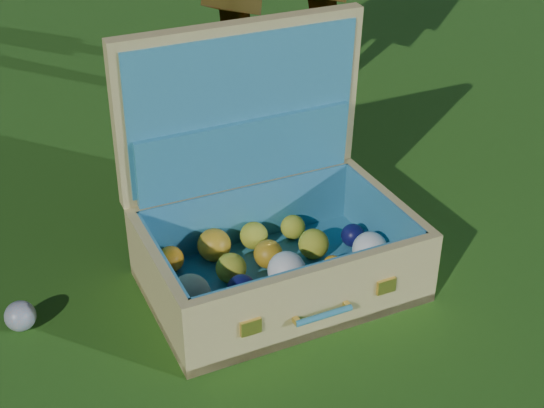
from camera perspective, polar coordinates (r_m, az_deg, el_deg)
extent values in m
plane|color=#215114|center=(1.61, -0.76, -7.04)|extent=(60.00, 60.00, 0.00)
sphere|color=teal|center=(1.60, -18.43, -8.01)|extent=(0.06, 0.06, 0.06)
cube|color=tan|center=(1.64, 0.52, -5.95)|extent=(0.62, 0.48, 0.02)
cube|color=tan|center=(1.47, 3.46, -7.37)|extent=(0.54, 0.15, 0.16)
cube|color=tan|center=(1.73, -1.95, -0.89)|extent=(0.54, 0.15, 0.16)
cube|color=tan|center=(1.52, -8.57, -6.25)|extent=(0.10, 0.32, 0.16)
cube|color=tan|center=(1.71, 8.58, -1.67)|extent=(0.10, 0.32, 0.16)
cube|color=teal|center=(1.63, 0.52, -5.59)|extent=(0.57, 0.44, 0.01)
cube|color=teal|center=(1.47, 3.24, -6.78)|extent=(0.50, 0.12, 0.14)
cube|color=teal|center=(1.71, -1.78, -0.81)|extent=(0.50, 0.12, 0.14)
cube|color=teal|center=(1.52, -8.13, -5.83)|extent=(0.08, 0.32, 0.14)
cube|color=teal|center=(1.70, 8.25, -1.49)|extent=(0.08, 0.32, 0.14)
cube|color=tan|center=(1.62, -2.36, 7.45)|extent=(0.55, 0.18, 0.37)
cube|color=teal|center=(1.60, -2.10, 7.18)|extent=(0.50, 0.14, 0.33)
cube|color=teal|center=(1.64, -1.98, 3.85)|extent=(0.48, 0.14, 0.15)
cube|color=#F2C659|center=(1.41, -1.60, -9.26)|extent=(0.04, 0.02, 0.03)
cube|color=#F2C659|center=(1.53, 8.60, -6.14)|extent=(0.04, 0.02, 0.03)
cylinder|color=teal|center=(1.46, 3.94, -8.38)|extent=(0.12, 0.04, 0.01)
cube|color=#F2C659|center=(1.45, 1.86, -8.81)|extent=(0.01, 0.02, 0.01)
cube|color=#F2C659|center=(1.49, 5.68, -7.62)|extent=(0.01, 0.02, 0.01)
sphere|color=white|center=(1.47, -4.89, -9.15)|extent=(0.05, 0.05, 0.05)
sphere|color=red|center=(1.50, -0.83, -8.23)|extent=(0.04, 0.04, 0.04)
sphere|color=beige|center=(1.53, 1.94, -6.93)|extent=(0.06, 0.06, 0.06)
sphere|color=gold|center=(1.57, 5.60, -6.01)|extent=(0.06, 0.06, 0.06)
sphere|color=gold|center=(1.62, 8.61, -4.80)|extent=(0.07, 0.07, 0.07)
sphere|color=beige|center=(1.52, -6.18, -6.79)|extent=(0.08, 0.08, 0.08)
sphere|color=#0D0E43|center=(1.55, -2.31, -6.39)|extent=(0.06, 0.06, 0.06)
sphere|color=white|center=(1.58, 1.10, -5.01)|extent=(0.08, 0.08, 0.08)
sphere|color=orange|center=(1.63, 4.60, -4.62)|extent=(0.04, 0.04, 0.04)
sphere|color=white|center=(1.66, 7.38, -3.39)|extent=(0.08, 0.08, 0.08)
sphere|color=red|center=(1.58, -6.81, -6.23)|extent=(0.04, 0.04, 0.04)
sphere|color=gold|center=(1.60, -3.11, -4.85)|extent=(0.07, 0.07, 0.07)
sphere|color=#B98518|center=(1.64, -0.29, -3.79)|extent=(0.06, 0.06, 0.06)
sphere|color=gold|center=(1.67, 3.15, -3.02)|extent=(0.07, 0.07, 0.07)
sphere|color=#0D0E43|center=(1.72, 6.10, -2.36)|extent=(0.05, 0.05, 0.05)
sphere|color=orange|center=(1.65, -7.65, -4.14)|extent=(0.06, 0.06, 0.06)
sphere|color=#B98518|center=(1.67, -4.38, -3.10)|extent=(0.07, 0.07, 0.07)
sphere|color=gold|center=(1.70, -1.38, -2.39)|extent=(0.06, 0.06, 0.06)
sphere|color=gold|center=(1.74, 1.59, -1.75)|extent=(0.06, 0.06, 0.06)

